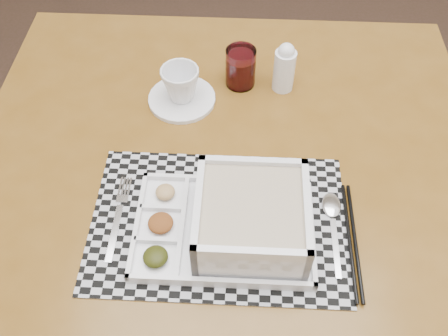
{
  "coord_description": "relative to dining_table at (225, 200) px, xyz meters",
  "views": [
    {
      "loc": [
        -0.73,
        -0.34,
        1.57
      ],
      "look_at": [
        -0.78,
        0.22,
        0.87
      ],
      "focal_mm": 40.0,
      "sensor_mm": 36.0,
      "label": 1
    }
  ],
  "objects": [
    {
      "name": "dining_table",
      "position": [
        0.0,
        0.0,
        0.0
      ],
      "size": [
        1.09,
        1.09,
        0.79
      ],
      "color": "#5D3A10",
      "rests_on": "ground"
    },
    {
      "name": "placemat",
      "position": [
        -0.0,
        -0.11,
        0.08
      ],
      "size": [
        0.48,
        0.34,
        0.0
      ],
      "primitive_type": "cube",
      "rotation": [
        0.0,
        0.0,
        0.04
      ],
      "color": "#A5A6AD",
      "rests_on": "dining_table"
    },
    {
      "name": "serving_tray",
      "position": [
        0.04,
        -0.13,
        0.12
      ],
      "size": [
        0.33,
        0.23,
        0.1
      ],
      "color": "white",
      "rests_on": "placemat"
    },
    {
      "name": "fork",
      "position": [
        -0.19,
        -0.11,
        0.09
      ],
      "size": [
        0.02,
        0.19,
        0.0
      ],
      "color": "silver",
      "rests_on": "placemat"
    },
    {
      "name": "spoon",
      "position": [
        0.2,
        -0.07,
        0.09
      ],
      "size": [
        0.04,
        0.18,
        0.01
      ],
      "color": "silver",
      "rests_on": "placemat"
    },
    {
      "name": "chopsticks",
      "position": [
        0.24,
        -0.13,
        0.09
      ],
      "size": [
        0.03,
        0.24,
        0.01
      ],
      "color": "black",
      "rests_on": "placemat"
    },
    {
      "name": "saucer",
      "position": [
        -0.12,
        0.21,
        0.09
      ],
      "size": [
        0.15,
        0.15,
        0.01
      ],
      "primitive_type": "cylinder",
      "color": "white",
      "rests_on": "dining_table"
    },
    {
      "name": "cup",
      "position": [
        -0.12,
        0.21,
        0.13
      ],
      "size": [
        0.09,
        0.09,
        0.08
      ],
      "primitive_type": "imported",
      "rotation": [
        0.0,
        0.0,
        -0.06
      ],
      "color": "white",
      "rests_on": "saucer"
    },
    {
      "name": "juice_glass",
      "position": [
        0.01,
        0.28,
        0.12
      ],
      "size": [
        0.07,
        0.07,
        0.09
      ],
      "color": "white",
      "rests_on": "dining_table"
    },
    {
      "name": "creamer_bottle",
      "position": [
        0.11,
        0.27,
        0.14
      ],
      "size": [
        0.05,
        0.05,
        0.12
      ],
      "color": "white",
      "rests_on": "dining_table"
    }
  ]
}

